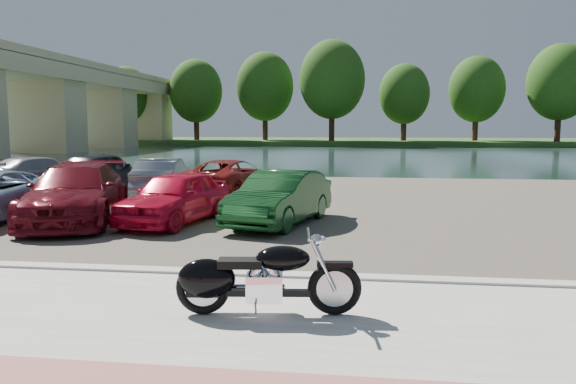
% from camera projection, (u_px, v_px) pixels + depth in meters
% --- Properties ---
extents(ground, '(200.00, 200.00, 0.00)m').
position_uv_depth(ground, '(278.00, 327.00, 6.91)').
color(ground, '#595447').
rests_on(ground, ground).
extents(promenade, '(60.00, 6.00, 0.10)m').
position_uv_depth(promenade, '(263.00, 355.00, 5.92)').
color(promenade, '#A3A09A').
rests_on(promenade, ground).
extents(kerb, '(60.00, 0.30, 0.14)m').
position_uv_depth(kerb, '(297.00, 278.00, 8.87)').
color(kerb, '#A3A09A').
rests_on(kerb, ground).
extents(parking_lot, '(60.00, 18.00, 0.04)m').
position_uv_depth(parking_lot, '(330.00, 203.00, 17.73)').
color(parking_lot, '#464239').
rests_on(parking_lot, ground).
extents(river, '(120.00, 40.00, 0.00)m').
position_uv_depth(river, '(351.00, 156.00, 46.28)').
color(river, '#192D28').
rests_on(river, ground).
extents(far_bank, '(120.00, 24.00, 0.60)m').
position_uv_depth(far_bank, '(356.00, 142.00, 77.74)').
color(far_bank, '#224418').
rests_on(far_bank, ground).
extents(bridge, '(7.00, 56.00, 8.55)m').
position_uv_depth(bridge, '(39.00, 92.00, 50.34)').
color(bridge, '#C5B288').
rests_on(bridge, ground).
extents(far_trees, '(70.25, 10.68, 12.52)m').
position_uv_depth(far_trees, '(391.00, 85.00, 70.21)').
color(far_trees, '#341F13').
rests_on(far_trees, far_bank).
extents(motorcycle, '(2.33, 0.75, 1.05)m').
position_uv_depth(motorcycle, '(251.00, 279.00, 7.00)').
color(motorcycle, black).
rests_on(motorcycle, promenade).
extents(car_3, '(3.34, 5.39, 1.46)m').
position_uv_depth(car_3, '(76.00, 193.00, 14.08)').
color(car_3, maroon).
rests_on(car_3, parking_lot).
extents(car_4, '(2.24, 4.07, 1.31)m').
position_uv_depth(car_4, '(175.00, 197.00, 13.96)').
color(car_4, red).
rests_on(car_4, parking_lot).
extents(car_5, '(2.34, 4.22, 1.32)m').
position_uv_depth(car_5, '(280.00, 198.00, 13.81)').
color(car_5, '#103D19').
rests_on(car_5, parking_lot).
extents(car_7, '(3.17, 4.78, 1.29)m').
position_uv_depth(car_7, '(40.00, 174.00, 20.93)').
color(car_7, gray).
rests_on(car_7, parking_lot).
extents(car_8, '(2.30, 4.62, 1.51)m').
position_uv_depth(car_8, '(101.00, 172.00, 20.34)').
color(car_8, black).
rests_on(car_8, parking_lot).
extents(car_9, '(1.97, 4.13, 1.31)m').
position_uv_depth(car_9, '(162.00, 177.00, 19.59)').
color(car_9, slate).
rests_on(car_9, parking_lot).
extents(car_10, '(3.06, 4.83, 1.24)m').
position_uv_depth(car_10, '(231.00, 177.00, 19.85)').
color(car_10, maroon).
rests_on(car_10, parking_lot).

